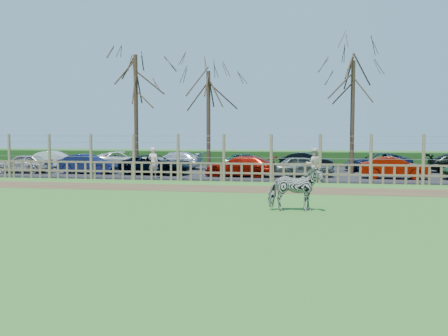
% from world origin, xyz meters
% --- Properties ---
extents(ground, '(120.00, 120.00, 0.00)m').
position_xyz_m(ground, '(0.00, 0.00, 0.00)').
color(ground, '#5E953F').
rests_on(ground, ground).
extents(dirt_strip, '(34.00, 2.80, 0.01)m').
position_xyz_m(dirt_strip, '(0.00, 4.50, 0.01)').
color(dirt_strip, brown).
rests_on(dirt_strip, ground).
extents(asphalt, '(44.00, 13.00, 0.04)m').
position_xyz_m(asphalt, '(0.00, 14.50, 0.02)').
color(asphalt, '#232326').
rests_on(asphalt, ground).
extents(hedge, '(46.00, 2.00, 1.10)m').
position_xyz_m(hedge, '(0.00, 21.50, 0.55)').
color(hedge, '#1E4716').
rests_on(hedge, ground).
extents(fence, '(30.16, 0.16, 2.50)m').
position_xyz_m(fence, '(0.00, 8.00, 0.80)').
color(fence, brown).
rests_on(fence, ground).
extents(tree_left, '(4.80, 4.80, 7.88)m').
position_xyz_m(tree_left, '(-6.50, 12.50, 5.62)').
color(tree_left, '#3D2B1E').
rests_on(tree_left, ground).
extents(tree_mid, '(4.80, 4.80, 6.83)m').
position_xyz_m(tree_mid, '(-2.00, 13.50, 4.87)').
color(tree_mid, '#3D2B1E').
rests_on(tree_mid, ground).
extents(tree_right, '(4.80, 4.80, 7.35)m').
position_xyz_m(tree_right, '(7.00, 14.00, 5.24)').
color(tree_right, '#3D2B1E').
rests_on(tree_right, ground).
extents(zebra, '(1.84, 1.06, 1.46)m').
position_xyz_m(zebra, '(4.09, -1.55, 0.73)').
color(zebra, gray).
rests_on(zebra, ground).
extents(visitor_a, '(0.70, 0.54, 1.72)m').
position_xyz_m(visitor_a, '(-4.12, 8.67, 0.90)').
color(visitor_a, beige).
rests_on(visitor_a, asphalt).
extents(visitor_b, '(0.95, 0.81, 1.72)m').
position_xyz_m(visitor_b, '(4.68, 8.77, 0.90)').
color(visitor_b, beige).
rests_on(visitor_b, asphalt).
extents(crow, '(0.30, 0.22, 0.25)m').
position_xyz_m(crow, '(4.29, 3.59, 0.12)').
color(crow, black).
rests_on(crow, ground).
extents(car_0, '(3.60, 1.62, 1.20)m').
position_xyz_m(car_0, '(-13.37, 10.81, 0.64)').
color(car_0, '#BCB2B3').
rests_on(car_0, asphalt).
extents(car_1, '(3.68, 1.38, 1.20)m').
position_xyz_m(car_1, '(-9.18, 11.10, 0.64)').
color(car_1, '#161C4E').
rests_on(car_1, asphalt).
extents(car_2, '(4.45, 2.29, 1.20)m').
position_xyz_m(car_2, '(-4.80, 11.13, 0.64)').
color(car_2, black).
rests_on(car_2, asphalt).
extents(car_3, '(4.28, 2.06, 1.20)m').
position_xyz_m(car_3, '(0.47, 10.68, 0.64)').
color(car_3, '#960F05').
rests_on(car_3, asphalt).
extents(car_4, '(3.68, 1.87, 1.20)m').
position_xyz_m(car_4, '(4.09, 11.09, 0.64)').
color(car_4, slate).
rests_on(car_4, asphalt).
extents(car_5, '(3.73, 1.54, 1.20)m').
position_xyz_m(car_5, '(9.07, 10.78, 0.64)').
color(car_5, '#941202').
rests_on(car_5, asphalt).
extents(car_7, '(3.73, 1.56, 1.20)m').
position_xyz_m(car_7, '(-13.90, 15.65, 0.64)').
color(car_7, white).
rests_on(car_7, asphalt).
extents(car_8, '(4.35, 2.06, 1.20)m').
position_xyz_m(car_8, '(-8.83, 15.95, 0.64)').
color(car_8, white).
rests_on(car_8, asphalt).
extents(car_9, '(4.21, 1.89, 1.20)m').
position_xyz_m(car_9, '(-5.00, 15.92, 0.64)').
color(car_9, '#B0BECB').
rests_on(car_9, asphalt).
extents(car_10, '(3.64, 1.74, 1.20)m').
position_xyz_m(car_10, '(0.17, 16.02, 0.64)').
color(car_10, '#144834').
rests_on(car_10, asphalt).
extents(car_11, '(3.72, 1.53, 1.20)m').
position_xyz_m(car_11, '(4.20, 16.13, 0.64)').
color(car_11, black).
rests_on(car_11, asphalt).
extents(car_12, '(4.55, 2.57, 1.20)m').
position_xyz_m(car_12, '(8.81, 16.31, 0.64)').
color(car_12, '#151F3D').
rests_on(car_12, asphalt).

